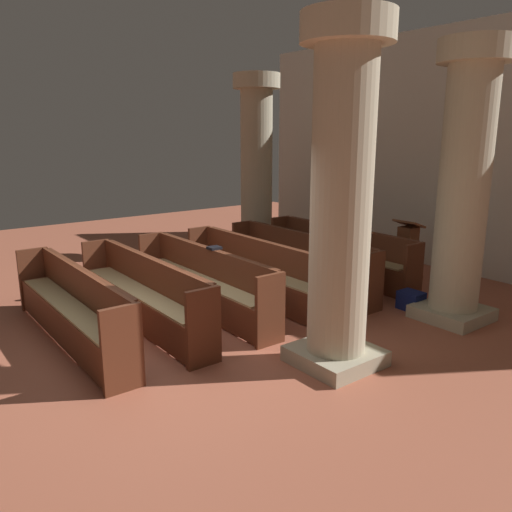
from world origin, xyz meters
The scene contains 14 objects.
ground_plane centered at (0.00, 0.00, 0.00)m, with size 19.20×19.20×0.00m, color #AD5B42.
back_wall centered at (0.00, 6.08, 2.25)m, with size 10.00×0.16×4.50m, color silver.
pew_row_0 centered at (-0.77, 3.89, 0.49)m, with size 3.30×0.47×0.92m.
pew_row_1 centered at (-0.77, 2.92, 0.49)m, with size 3.30×0.46×0.92m.
pew_row_2 centered at (-0.77, 1.96, 0.49)m, with size 3.30×0.46×0.92m.
pew_row_3 centered at (-0.77, 1.00, 0.49)m, with size 3.30×0.47×0.92m.
pew_row_4 centered at (-0.77, 0.04, 0.49)m, with size 3.30×0.46×0.92m.
pew_row_5 centered at (-0.77, -0.92, 0.49)m, with size 3.30×0.46×0.92m.
pillar_aisle_side centered at (1.70, 3.63, 1.95)m, with size 0.97×0.97×3.76m.
pillar_far_side centered at (-3.20, 3.87, 1.95)m, with size 0.97×0.97×3.76m.
pillar_aisle_rear centered at (1.70, 1.26, 1.95)m, with size 0.97×0.97×3.76m.
lectern centered at (-0.01, 4.86, 0.45)m, with size 0.48×0.45×1.08m.
hymn_book centered at (-0.73, 1.19, 0.94)m, with size 0.17×0.18×0.04m, color black.
kneeler_box_navy centered at (1.10, 3.50, 0.14)m, with size 0.35×0.28×0.28m, color navy.
Camera 1 is at (5.47, -2.79, 2.60)m, focal length 35.90 mm.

